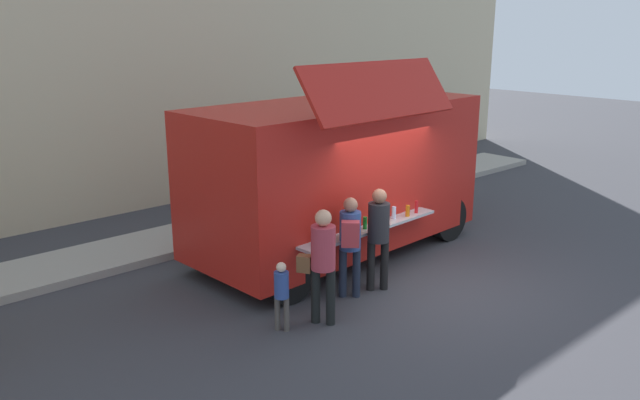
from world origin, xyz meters
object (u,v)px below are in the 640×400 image
at_px(customer_mid_with_backpack, 350,238).
at_px(child_near_queue, 282,290).
at_px(customer_rear_waiting, 322,257).
at_px(food_truck_main, 338,173).
at_px(trash_bin, 394,177).
at_px(customer_front_ordering, 378,230).

height_order(customer_mid_with_backpack, child_near_queue, customer_mid_with_backpack).
bearing_deg(customer_rear_waiting, child_near_queue, 128.92).
bearing_deg(child_near_queue, food_truck_main, -0.34).
xyz_separation_m(trash_bin, customer_front_ordering, (-4.96, -4.06, 0.61)).
bearing_deg(food_truck_main, customer_mid_with_backpack, -130.71).
bearing_deg(customer_rear_waiting, trash_bin, 2.89).
xyz_separation_m(food_truck_main, customer_rear_waiting, (-2.26, -2.04, -0.55)).
bearing_deg(trash_bin, customer_front_ordering, -140.74).
height_order(food_truck_main, child_near_queue, food_truck_main).
distance_m(customer_front_ordering, child_near_queue, 2.16).
xyz_separation_m(trash_bin, customer_rear_waiting, (-6.49, -4.36, 0.61)).
bearing_deg(customer_mid_with_backpack, customer_front_ordering, -54.21).
relative_size(food_truck_main, child_near_queue, 5.56).
bearing_deg(customer_mid_with_backpack, food_truck_main, 5.70).
xyz_separation_m(customer_front_ordering, customer_mid_with_backpack, (-0.57, 0.08, -0.02)).
height_order(customer_rear_waiting, child_near_queue, customer_rear_waiting).
relative_size(food_truck_main, customer_rear_waiting, 3.32).
bearing_deg(customer_front_ordering, customer_rear_waiting, 135.25).
bearing_deg(food_truck_main, child_near_queue, -149.84).
relative_size(customer_mid_with_backpack, customer_rear_waiting, 0.95).
relative_size(food_truck_main, customer_mid_with_backpack, 3.50).
distance_m(trash_bin, customer_rear_waiting, 7.84).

